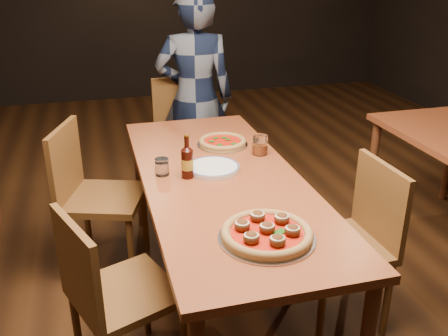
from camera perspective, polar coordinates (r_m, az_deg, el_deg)
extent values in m
plane|color=black|center=(2.96, -0.26, -14.36)|extent=(9.00, 9.00, 0.00)
cube|color=brown|center=(2.58, -0.29, -1.41)|extent=(0.80, 2.00, 0.04)
cylinder|color=#5C2F1A|center=(3.53, -9.58, -1.38)|extent=(0.06, 0.06, 0.71)
cylinder|color=#5C2F1A|center=(3.64, 1.09, -0.23)|extent=(0.06, 0.06, 0.71)
cylinder|color=#5C2F1A|center=(3.87, 16.59, 0.21)|extent=(0.06, 0.06, 0.71)
cylinder|color=#B7B7BF|center=(2.04, 4.90, -7.97)|extent=(0.39, 0.39, 0.01)
cylinder|color=tan|center=(2.03, 4.92, -7.64)|extent=(0.37, 0.37, 0.02)
torus|color=tan|center=(2.03, 4.93, -7.39)|extent=(0.37, 0.37, 0.04)
cylinder|color=#A32709|center=(2.02, 4.93, -7.33)|extent=(0.29, 0.29, 0.00)
cylinder|color=#B7B7BF|center=(3.00, -0.17, 2.69)|extent=(0.30, 0.30, 0.01)
cylinder|color=tan|center=(3.00, -0.17, 2.91)|extent=(0.28, 0.28, 0.02)
torus|color=tan|center=(2.99, -0.17, 3.07)|extent=(0.28, 0.28, 0.03)
cylinder|color=#A32709|center=(2.99, -0.17, 3.11)|extent=(0.22, 0.22, 0.00)
cylinder|color=white|center=(2.64, -1.25, -0.02)|extent=(0.28, 0.28, 0.03)
cylinder|color=black|center=(2.54, -4.21, 0.47)|extent=(0.06, 0.06, 0.15)
cylinder|color=black|center=(2.50, -4.29, 2.83)|extent=(0.02, 0.02, 0.07)
cylinder|color=gold|center=(2.54, -4.21, 0.47)|extent=(0.06, 0.06, 0.06)
cylinder|color=white|center=(2.60, -7.09, 0.13)|extent=(0.07, 0.07, 0.09)
cylinder|color=#9A4011|center=(2.85, 4.14, 2.64)|extent=(0.09, 0.09, 0.11)
imported|color=black|center=(3.80, -3.33, 7.92)|extent=(0.64, 0.48, 1.61)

